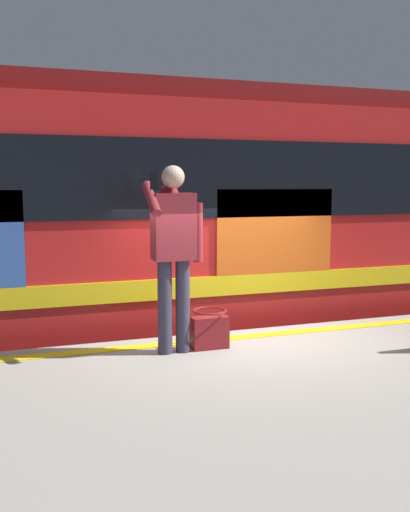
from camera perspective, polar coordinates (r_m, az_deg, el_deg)
The scene contains 8 objects.
ground_plane at distance 6.90m, azimuth 2.59°, elevation -16.60°, with size 23.41×23.41×0.00m, color #4C4742.
platform at distance 4.97m, azimuth 12.09°, elevation -19.39°, with size 14.27×4.16×1.14m, color #9E998E.
safety_line at distance 6.25m, azimuth 3.68°, elevation -8.01°, with size 13.98×0.16×0.01m, color yellow.
track_rail_near at distance 7.81m, azimuth -0.44°, elevation -13.04°, with size 18.55×0.08×0.16m, color slate.
track_rail_far at distance 9.11m, azimuth -3.39°, elevation -10.07°, with size 18.55×0.08×0.16m, color slate.
train_carriage at distance 7.76m, azimuth -9.90°, elevation 4.62°, with size 10.48×2.77×3.82m.
passenger at distance 5.52m, azimuth -3.15°, elevation 1.29°, with size 0.57×0.55×1.81m.
handbag at distance 5.79m, azimuth 0.48°, elevation -7.37°, with size 0.37×0.33×0.39m.
Camera 1 is at (2.36, 5.86, 2.78)m, focal length 40.37 mm.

